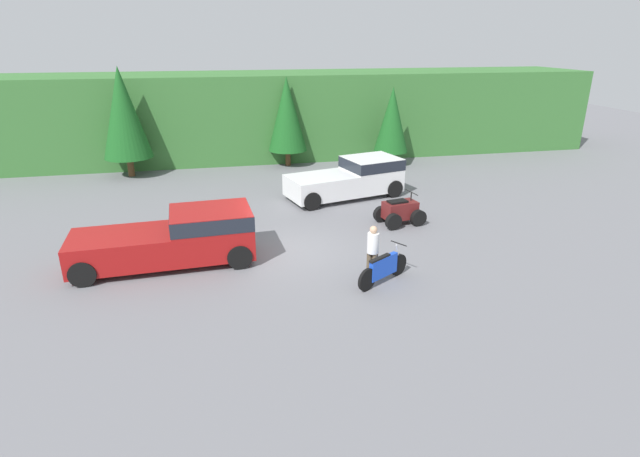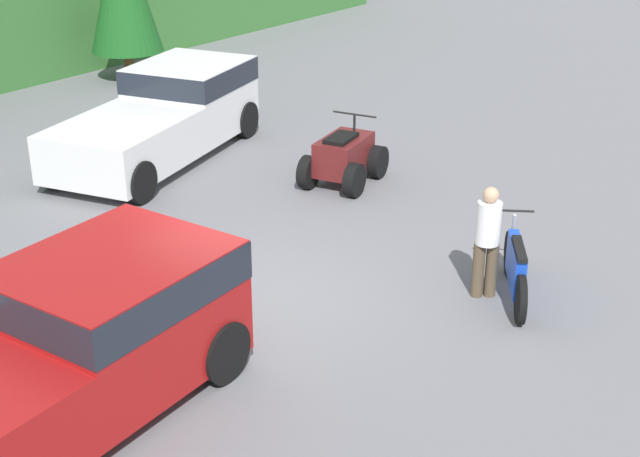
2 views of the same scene
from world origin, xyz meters
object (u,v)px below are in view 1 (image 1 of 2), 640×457
Objects in this scene: quad_atv at (400,212)px; rider_person at (373,250)px; pickup_truck_second at (353,177)px; dirt_bike at (383,269)px; pickup_truck_red at (179,236)px.

rider_person reaches higher than quad_atv.
dirt_bike is at bearing -113.88° from pickup_truck_second.
quad_atv is 1.14× the size of rider_person.
pickup_truck_red is 9.77m from pickup_truck_second.
pickup_truck_red is 3.40× the size of rider_person.
quad_atv is at bearing 32.25° from dirt_bike.
pickup_truck_second is 4.16m from quad_atv.
dirt_bike is at bearing -126.63° from quad_atv.
rider_person is at bearing -25.81° from pickup_truck_red.
pickup_truck_second is 9.02m from dirt_bike.
rider_person is (-1.76, -8.49, 0.00)m from pickup_truck_second.
pickup_truck_second is (7.69, 6.03, -0.00)m from pickup_truck_red.
pickup_truck_red is 6.81m from dirt_bike.
pickup_truck_second is 2.97× the size of dirt_bike.
pickup_truck_second is at bearing 91.04° from quad_atv.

